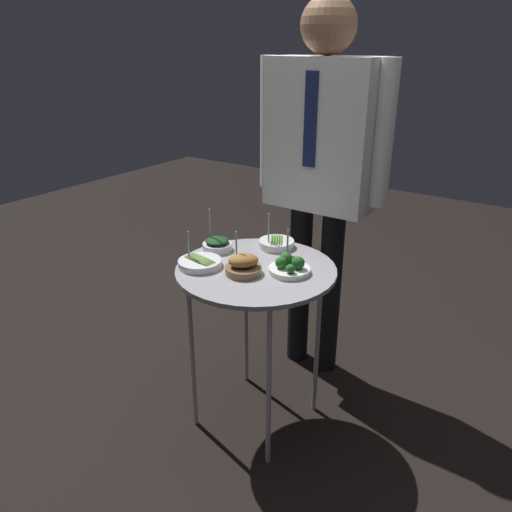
# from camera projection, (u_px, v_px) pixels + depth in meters

# --- Properties ---
(ground_plane) EXTENTS (8.00, 8.00, 0.00)m
(ground_plane) POSITION_uv_depth(u_px,v_px,m) (256.00, 416.00, 2.26)
(ground_plane) COLOR black
(serving_cart) EXTENTS (0.64, 0.64, 0.74)m
(serving_cart) POSITION_uv_depth(u_px,v_px,m) (256.00, 281.00, 1.99)
(serving_cart) COLOR #939399
(serving_cart) RESTS_ON ground_plane
(bowl_roast_back_right) EXTENTS (0.14, 0.14, 0.16)m
(bowl_roast_back_right) POSITION_uv_depth(u_px,v_px,m) (243.00, 266.00, 1.90)
(bowl_roast_back_right) COLOR brown
(bowl_roast_back_right) RESTS_ON serving_cart
(bowl_broccoli_back_left) EXTENTS (0.16, 0.16, 0.16)m
(bowl_broccoli_back_left) POSITION_uv_depth(u_px,v_px,m) (290.00, 266.00, 1.91)
(bowl_broccoli_back_left) COLOR white
(bowl_broccoli_back_left) RESTS_ON serving_cart
(bowl_spinach_mid_right) EXTENTS (0.13, 0.13, 0.18)m
(bowl_spinach_mid_right) POSITION_uv_depth(u_px,v_px,m) (217.00, 245.00, 2.12)
(bowl_spinach_mid_right) COLOR silver
(bowl_spinach_mid_right) RESTS_ON serving_cart
(bowl_asparagus_front_center) EXTENTS (0.15, 0.15, 0.16)m
(bowl_asparagus_front_center) POSITION_uv_depth(u_px,v_px,m) (276.00, 243.00, 2.16)
(bowl_asparagus_front_center) COLOR silver
(bowl_asparagus_front_center) RESTS_ON serving_cart
(bowl_asparagus_front_right) EXTENTS (0.17, 0.17, 0.14)m
(bowl_asparagus_front_right) POSITION_uv_depth(u_px,v_px,m) (200.00, 263.00, 1.97)
(bowl_asparagus_front_right) COLOR silver
(bowl_asparagus_front_right) RESTS_ON serving_cart
(waiter_figure) EXTENTS (0.64, 0.24, 1.74)m
(waiter_figure) POSITION_uv_depth(u_px,v_px,m) (321.00, 154.00, 2.22)
(waiter_figure) COLOR black
(waiter_figure) RESTS_ON ground_plane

